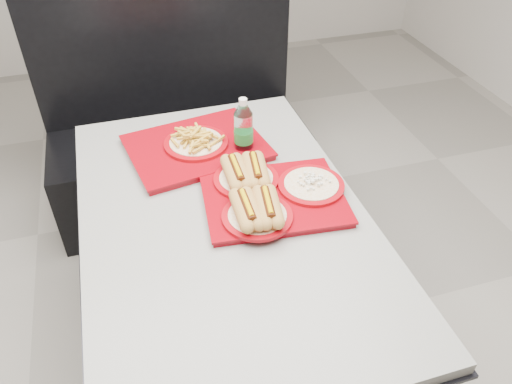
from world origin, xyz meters
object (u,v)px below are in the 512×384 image
object	(u,v)px
diner_table	(226,250)
booth_bench	(177,133)
tray_far	(196,144)
tray_near	(268,193)
water_bottle	(243,130)

from	to	relation	value
diner_table	booth_bench	size ratio (longest dim) A/B	1.05
booth_bench	tray_far	xyz separation A→B (m)	(-0.01, -0.71, 0.38)
diner_table	tray_near	bearing A→B (deg)	6.52
tray_near	tray_far	distance (m)	0.40
booth_bench	water_bottle	distance (m)	0.91
booth_bench	water_bottle	bearing A→B (deg)	-78.48
diner_table	tray_far	bearing A→B (deg)	91.58
tray_far	water_bottle	distance (m)	0.19
diner_table	tray_far	xyz separation A→B (m)	(-0.01, 0.38, 0.19)
tray_near	tray_far	world-z (taller)	tray_near
tray_near	tray_far	xyz separation A→B (m)	(-0.17, 0.37, -0.01)
booth_bench	water_bottle	size ratio (longest dim) A/B	5.94
diner_table	tray_near	distance (m)	0.26
diner_table	tray_far	size ratio (longest dim) A/B	2.58
tray_near	water_bottle	size ratio (longest dim) A/B	2.17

